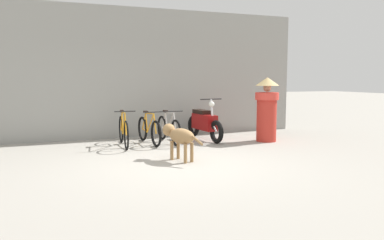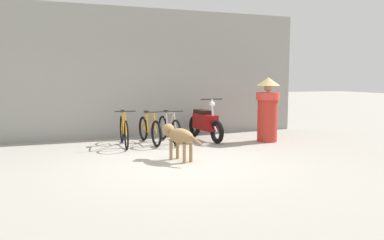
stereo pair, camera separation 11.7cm
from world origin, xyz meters
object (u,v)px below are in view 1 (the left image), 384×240
(bicycle_2, at_px, (169,129))
(stray_dog, at_px, (179,136))
(motorcycle, at_px, (204,123))
(person_in_robes, at_px, (267,108))
(bicycle_1, at_px, (149,130))
(bicycle_0, at_px, (123,131))

(bicycle_2, bearing_deg, stray_dog, -15.03)
(motorcycle, height_order, stray_dog, motorcycle)
(motorcycle, relative_size, stray_dog, 1.69)
(motorcycle, bearing_deg, stray_dog, -38.95)
(motorcycle, relative_size, person_in_robes, 1.15)
(bicycle_1, distance_m, stray_dog, 1.98)
(bicycle_2, bearing_deg, person_in_robes, 70.84)
(bicycle_2, xyz_separation_m, motorcycle, (0.98, 0.09, 0.09))
(bicycle_1, distance_m, person_in_robes, 2.94)
(bicycle_2, bearing_deg, motorcycle, 92.01)
(bicycle_0, distance_m, bicycle_2, 1.12)
(bicycle_1, relative_size, stray_dog, 1.46)
(bicycle_2, xyz_separation_m, stray_dog, (-0.40, -1.95, 0.14))
(motorcycle, xyz_separation_m, stray_dog, (-1.38, -2.05, 0.05))
(motorcycle, bearing_deg, bicycle_0, -89.86)
(bicycle_2, relative_size, stray_dog, 1.46)
(bicycle_2, distance_m, person_in_robes, 2.47)
(stray_dog, distance_m, person_in_robes, 3.05)
(motorcycle, bearing_deg, bicycle_1, -92.19)
(bicycle_1, xyz_separation_m, bicycle_2, (0.48, -0.02, 0.00))
(bicycle_0, height_order, bicycle_2, bicycle_0)
(stray_dog, xyz_separation_m, person_in_robes, (2.73, 1.30, 0.36))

